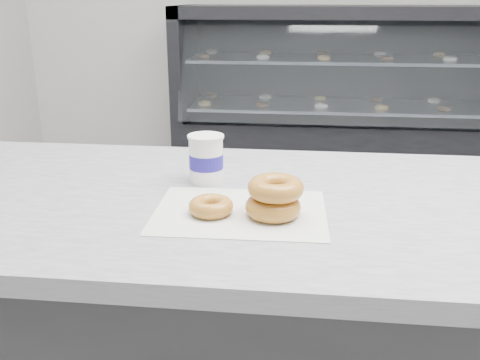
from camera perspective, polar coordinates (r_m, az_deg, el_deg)
The scene contains 5 objects.
display_case at distance 3.89m, azimuth 11.48°, elevation 6.51°, with size 2.40×0.74×1.25m.
wax_paper at distance 1.07m, azimuth 0.01°, elevation -3.40°, with size 0.34×0.26×0.00m, color silver.
donut_single at distance 1.05m, azimuth -3.12°, elevation -2.81°, with size 0.09×0.09×0.03m, color gold.
donut_stack at distance 1.03m, azimuth 3.68°, elevation -1.87°, with size 0.14×0.14×0.08m.
coffee_cup at distance 1.23m, azimuth -3.63°, elevation 2.33°, with size 0.08×0.08×0.11m.
Camera 1 is at (-0.34, -1.66, 1.31)m, focal length 40.00 mm.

